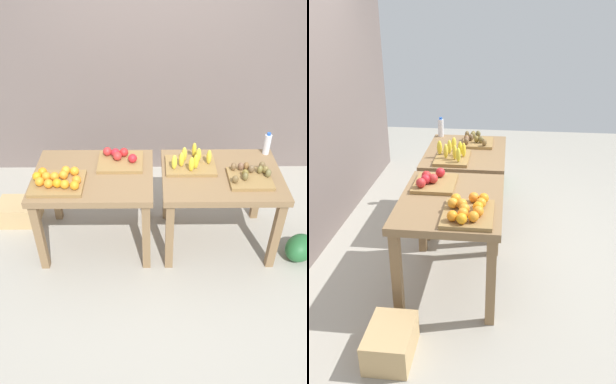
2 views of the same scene
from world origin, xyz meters
The scene contains 10 objects.
ground_plane centered at (0.00, 0.00, 0.00)m, with size 8.00×8.00×0.00m, color #A39E91.
back_wall centered at (0.00, 1.35, 1.50)m, with size 4.40×0.12×3.00m, color #6B5D58.
display_table_left centered at (-0.56, 0.00, 0.67)m, with size 1.04×0.80×0.79m.
display_table_right centered at (0.56, 0.00, 0.67)m, with size 1.04×0.80×0.79m.
orange_bin centered at (-0.83, -0.16, 0.83)m, with size 0.44×0.36×0.11m.
apple_bin centered at (-0.33, 0.18, 0.82)m, with size 0.40×0.34×0.11m.
banana_crate centered at (0.29, 0.10, 0.83)m, with size 0.44×0.32×0.17m.
kiwi_bin centered at (0.78, -0.09, 0.82)m, with size 0.37×0.32×0.10m.
water_bottle centered at (1.01, 0.33, 0.89)m, with size 0.06×0.06×0.21m.
cardboard_produce_box centered at (-1.41, 0.30, 0.11)m, with size 0.40×0.30×0.23m, color tan.
Camera 1 is at (-0.06, -2.83, 2.74)m, focal length 37.07 mm.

